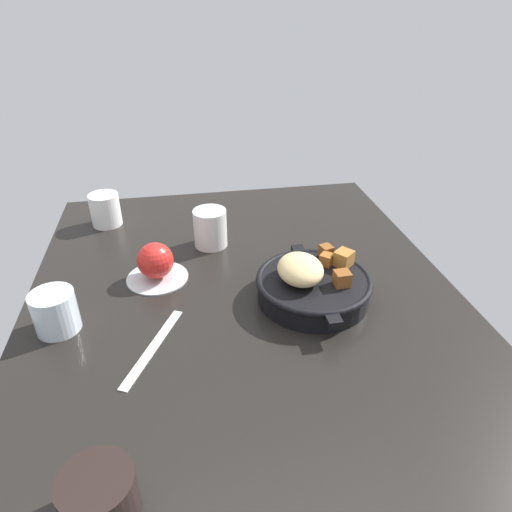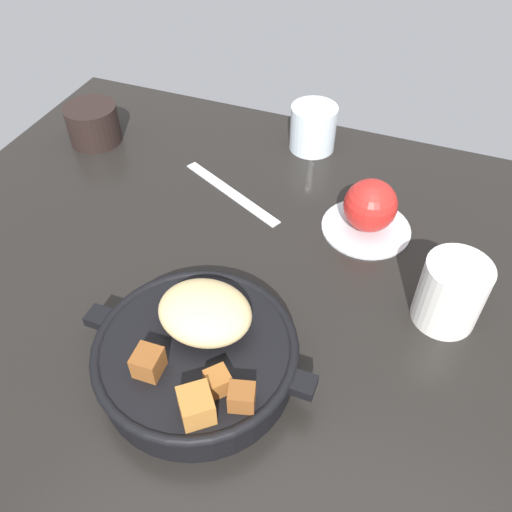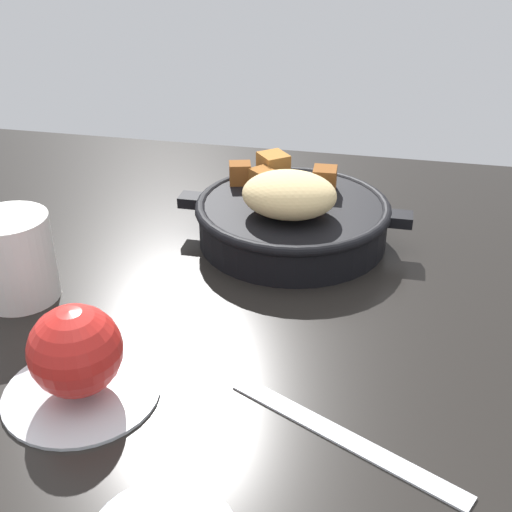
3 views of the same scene
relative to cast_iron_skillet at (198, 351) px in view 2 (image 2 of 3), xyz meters
The scene contains 8 objects.
ground_plane 13.22cm from the cast_iron_skillet, 77.91° to the left, with size 101.62×81.57×2.40cm, color black.
cast_iron_skillet is the anchor object (origin of this frame).
saucer_plate 31.07cm from the cast_iron_skillet, 67.52° to the left, with size 12.26×12.26×0.60cm, color #B7BABF.
red_apple 30.94cm from the cast_iron_skillet, 67.52° to the left, with size 7.18×7.18×7.18cm, color red.
butter_knife 30.54cm from the cast_iron_skillet, 106.51° to the left, with size 19.45×1.60×0.36cm, color silver.
ceramic_mug_white 28.94cm from the cast_iron_skillet, 35.29° to the left, with size 7.35×7.35×8.49cm, color silver.
coffee_mug_dark 48.97cm from the cast_iron_skillet, 135.80° to the left, with size 8.40×8.40×6.19cm, color black.
water_glass_short 45.02cm from the cast_iron_skillet, 91.25° to the left, with size 7.38×7.38×7.29cm, color silver.
Camera 2 is at (14.49, -39.69, 49.60)cm, focal length 37.27 mm.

